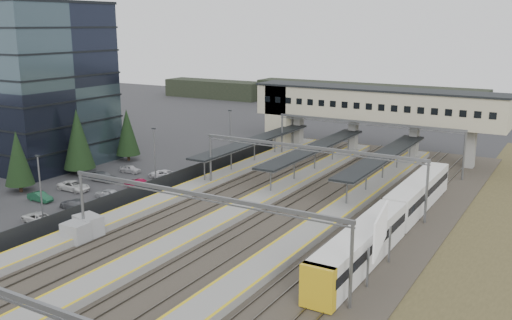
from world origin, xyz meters
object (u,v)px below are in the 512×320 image
Objects in this scene: relay_cabin_far at (76,233)px; footbridge at (358,107)px; relay_cabin_near at (89,226)px; office_building at (20,83)px; train at (392,218)px; billboard at (380,232)px.

relay_cabin_far is 52.37m from footbridge.
relay_cabin_near is 50.57m from footbridge.
train is (60.00, -3.23, -10.25)m from office_building.
relay_cabin_far is (0.25, -1.90, -0.07)m from relay_cabin_near.
relay_cabin_near is at bearing -29.56° from office_building.
footbridge reaches higher than train.
relay_cabin_far is at bearing -82.63° from relay_cabin_near.
footbridge is (9.80, 50.99, 6.85)m from relay_cabin_far.
relay_cabin_near is (33.66, -19.09, -11.04)m from office_building.
relay_cabin_far is (33.91, -20.99, -11.11)m from office_building.
footbridge is at bearing 112.93° from billboard.
footbridge is 46.95m from billboard.
billboard is at bearing -11.94° from office_building.
relay_cabin_far is 31.58m from train.
office_building reaches higher than relay_cabin_near.
relay_cabin_near is 30.76m from train.
footbridge is at bearing 79.13° from relay_cabin_far.
relay_cabin_far is 29.26m from billboard.
train is at bearing -3.08° from office_building.
train is (26.09, 17.77, 0.86)m from relay_cabin_far.
footbridge is at bearing 78.44° from relay_cabin_near.
relay_cabin_near is 1.92m from relay_cabin_far.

